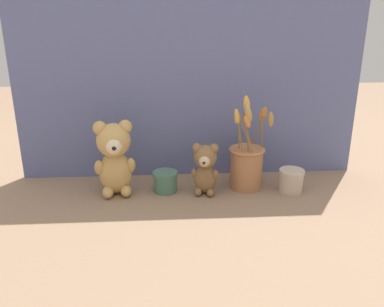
# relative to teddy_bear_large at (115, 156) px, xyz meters

# --- Properties ---
(ground_plane) EXTENTS (4.00, 4.00, 0.00)m
(ground_plane) POSITION_rel_teddy_bear_large_xyz_m (0.25, -0.01, -0.13)
(ground_plane) COLOR #8E7056
(backdrop_wall) EXTENTS (1.19, 0.02, 0.66)m
(backdrop_wall) POSITION_rel_teddy_bear_large_xyz_m (0.25, 0.15, 0.20)
(backdrop_wall) COLOR slate
(backdrop_wall) RESTS_ON ground
(teddy_bear_large) EXTENTS (0.14, 0.12, 0.25)m
(teddy_bear_large) POSITION_rel_teddy_bear_large_xyz_m (0.00, 0.00, 0.00)
(teddy_bear_large) COLOR tan
(teddy_bear_large) RESTS_ON ground
(teddy_bear_medium) EXTENTS (0.10, 0.09, 0.17)m
(teddy_bear_medium) POSITION_rel_teddy_bear_large_xyz_m (0.29, -0.02, -0.04)
(teddy_bear_medium) COLOR olive
(teddy_bear_medium) RESTS_ON ground
(flower_vase) EXTENTS (0.14, 0.14, 0.32)m
(flower_vase) POSITION_rel_teddy_bear_large_xyz_m (0.43, 0.02, -0.04)
(flower_vase) COLOR #AD7047
(flower_vase) RESTS_ON ground
(decorative_tin_tall) EXTENTS (0.08, 0.08, 0.07)m
(decorative_tin_tall) POSITION_rel_teddy_bear_large_xyz_m (0.16, 0.00, -0.09)
(decorative_tin_tall) COLOR #47705B
(decorative_tin_tall) RESTS_ON ground
(decorative_tin_short) EXTENTS (0.08, 0.08, 0.08)m
(decorative_tin_short) POSITION_rel_teddy_bear_large_xyz_m (0.58, -0.02, -0.09)
(decorative_tin_short) COLOR beige
(decorative_tin_short) RESTS_ON ground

